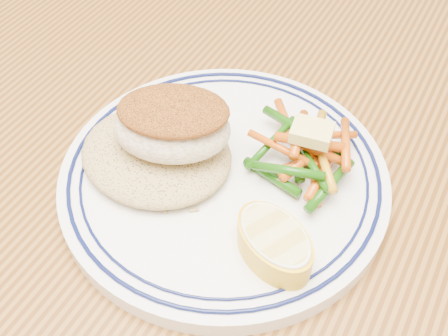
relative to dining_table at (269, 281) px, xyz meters
The scene contains 7 objects.
dining_table is the anchor object (origin of this frame).
plate 0.12m from the dining_table, behind, with size 0.25×0.25×0.02m.
rice_pilaf 0.16m from the dining_table, behind, with size 0.12×0.10×0.02m, color #9F864F.
fish_fillet 0.17m from the dining_table, behind, with size 0.10×0.09×0.04m.
vegetable_pile 0.13m from the dining_table, 87.17° to the left, with size 0.09×0.10×0.03m.
butter_pat 0.15m from the dining_table, 85.84° to the left, with size 0.03×0.02×0.01m, color #E7D970.
lemon_wedge 0.13m from the dining_table, 69.74° to the right, with size 0.08×0.08×0.02m.
Camera 1 is at (0.09, -0.24, 1.09)m, focal length 45.00 mm.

